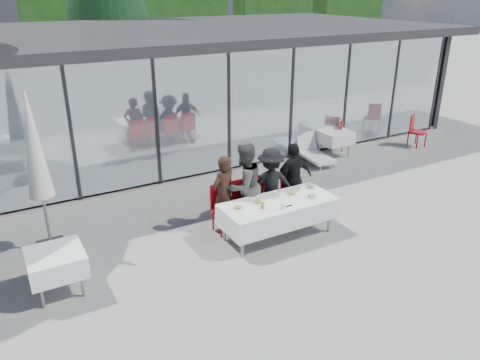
% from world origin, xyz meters
% --- Properties ---
extents(ground, '(90.00, 90.00, 0.00)m').
position_xyz_m(ground, '(0.00, 0.00, 0.00)').
color(ground, gray).
rests_on(ground, ground).
extents(pavilion, '(14.80, 8.80, 3.44)m').
position_xyz_m(pavilion, '(2.00, 8.16, 2.15)').
color(pavilion, gray).
rests_on(pavilion, ground).
extents(treeline, '(62.50, 2.00, 4.40)m').
position_xyz_m(treeline, '(-2.00, 28.00, 2.20)').
color(treeline, '#123310').
rests_on(treeline, ground).
extents(dining_table, '(2.26, 0.96, 0.75)m').
position_xyz_m(dining_table, '(0.20, 0.44, 0.54)').
color(dining_table, white).
rests_on(dining_table, ground).
extents(diner_a, '(0.74, 0.74, 1.60)m').
position_xyz_m(diner_a, '(-0.62, 1.15, 0.80)').
color(diner_a, '#311F16').
rests_on(diner_a, ground).
extents(diner_chair_a, '(0.44, 0.44, 0.97)m').
position_xyz_m(diner_chair_a, '(-0.62, 1.19, 0.54)').
color(diner_chair_a, '#B20B13').
rests_on(diner_chair_a, ground).
extents(diner_b, '(1.07, 1.07, 1.77)m').
position_xyz_m(diner_b, '(-0.15, 1.15, 0.88)').
color(diner_b, '#4D4D4D').
rests_on(diner_b, ground).
extents(diner_chair_b, '(0.44, 0.44, 0.97)m').
position_xyz_m(diner_chair_b, '(-0.15, 1.19, 0.54)').
color(diner_chair_b, '#B20B13').
rests_on(diner_chair_b, ground).
extents(diner_c, '(1.29, 1.29, 1.57)m').
position_xyz_m(diner_c, '(0.48, 1.15, 0.78)').
color(diner_c, black).
rests_on(diner_c, ground).
extents(diner_chair_c, '(0.44, 0.44, 0.97)m').
position_xyz_m(diner_chair_c, '(0.48, 1.19, 0.54)').
color(diner_chair_c, '#B20B13').
rests_on(diner_chair_c, ground).
extents(diner_d, '(0.94, 0.94, 1.58)m').
position_xyz_m(diner_d, '(1.05, 1.15, 0.79)').
color(diner_d, black).
rests_on(diner_d, ground).
extents(diner_chair_d, '(0.44, 0.44, 0.97)m').
position_xyz_m(diner_chair_d, '(1.05, 1.19, 0.54)').
color(diner_chair_d, '#B20B13').
rests_on(diner_chair_d, ground).
extents(plate_a, '(0.24, 0.24, 0.07)m').
position_xyz_m(plate_a, '(-0.63, 0.54, 0.78)').
color(plate_a, white).
rests_on(plate_a, dining_table).
extents(plate_b, '(0.24, 0.24, 0.07)m').
position_xyz_m(plate_b, '(-0.20, 0.57, 0.78)').
color(plate_b, white).
rests_on(plate_b, dining_table).
extents(plate_c, '(0.24, 0.24, 0.07)m').
position_xyz_m(plate_c, '(0.59, 0.58, 0.78)').
color(plate_c, white).
rests_on(plate_c, dining_table).
extents(plate_d, '(0.24, 0.24, 0.07)m').
position_xyz_m(plate_d, '(1.13, 0.66, 0.78)').
color(plate_d, white).
rests_on(plate_d, dining_table).
extents(plate_extra, '(0.24, 0.24, 0.07)m').
position_xyz_m(plate_extra, '(0.86, 0.27, 0.78)').
color(plate_extra, white).
rests_on(plate_extra, dining_table).
extents(juice_bottle, '(0.06, 0.06, 0.14)m').
position_xyz_m(juice_bottle, '(-0.24, 0.32, 0.82)').
color(juice_bottle, '#8AA745').
rests_on(juice_bottle, dining_table).
extents(drinking_glasses, '(0.84, 0.17, 0.10)m').
position_xyz_m(drinking_glasses, '(0.46, 0.18, 0.80)').
color(drinking_glasses, silver).
rests_on(drinking_glasses, dining_table).
extents(folded_eyeglasses, '(0.14, 0.03, 0.01)m').
position_xyz_m(folded_eyeglasses, '(0.25, 0.17, 0.76)').
color(folded_eyeglasses, black).
rests_on(folded_eyeglasses, dining_table).
extents(spare_table_left, '(0.86, 0.86, 0.74)m').
position_xyz_m(spare_table_left, '(-3.89, 0.61, 0.55)').
color(spare_table_left, white).
rests_on(spare_table_left, ground).
extents(spare_table_right, '(0.86, 0.86, 0.74)m').
position_xyz_m(spare_table_right, '(4.27, 3.63, 0.55)').
color(spare_table_right, white).
rests_on(spare_table_right, ground).
extents(spare_chair_a, '(0.59, 0.59, 0.97)m').
position_xyz_m(spare_chair_a, '(7.00, 3.10, 0.54)').
color(spare_chair_a, '#B20B13').
rests_on(spare_chair_a, ground).
extents(spare_chair_b, '(0.62, 0.62, 0.97)m').
position_xyz_m(spare_chair_b, '(4.57, 3.86, 0.54)').
color(spare_chair_b, '#B20B13').
rests_on(spare_chair_b, ground).
extents(market_umbrella, '(0.50, 0.50, 3.00)m').
position_xyz_m(market_umbrella, '(-3.79, 2.09, 1.89)').
color(market_umbrella, black).
rests_on(market_umbrella, ground).
extents(lounger, '(0.76, 1.39, 0.72)m').
position_xyz_m(lounger, '(3.46, 3.56, 0.26)').
color(lounger, white).
rests_on(lounger, ground).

